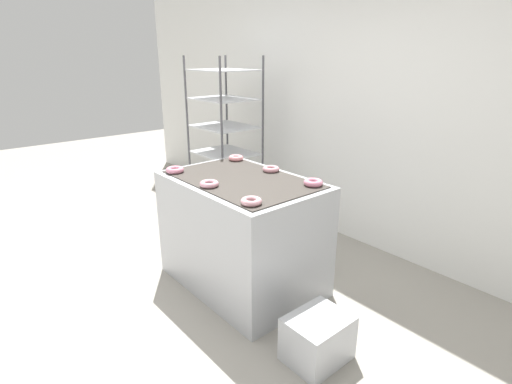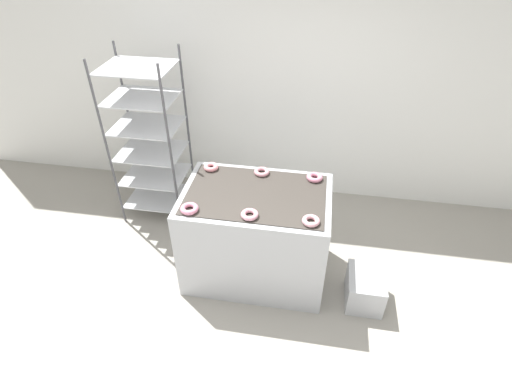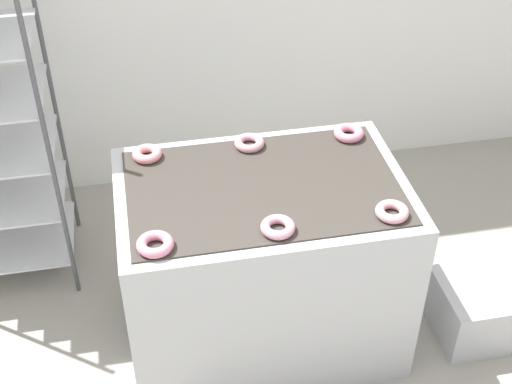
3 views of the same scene
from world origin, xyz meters
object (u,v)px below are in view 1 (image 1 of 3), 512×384
fryer_machine (242,233)px  donut_far_right (313,183)px  donut_near_center (210,184)px  donut_near_right (251,201)px  donut_far_left (236,158)px  baking_rack_cart (225,140)px  glaze_bin (317,338)px  donut_far_center (271,169)px  donut_near_left (175,170)px

fryer_machine → donut_far_right: size_ratio=8.93×
donut_near_center → donut_near_right: bearing=0.5°
donut_near_center → donut_far_left: (-0.48, 0.61, 0.00)m
donut_near_right → donut_near_center: bearing=-179.5°
baking_rack_cart → glaze_bin: (2.27, -0.96, -0.78)m
donut_far_left → donut_far_center: (0.48, 0.00, -0.00)m
baking_rack_cart → donut_near_right: bearing=-31.2°
donut_near_left → donut_near_right: 0.97m
fryer_machine → donut_far_center: donut_far_center is taller
donut_near_center → donut_far_center: (-0.00, 0.62, -0.00)m
donut_near_left → donut_far_center: 0.79m
glaze_bin → donut_near_left: donut_near_left is taller
donut_near_left → baking_rack_cart: bearing=125.7°
glaze_bin → donut_far_center: donut_far_center is taller
glaze_bin → donut_far_center: (-1.02, 0.52, 0.80)m
donut_far_right → donut_near_left: bearing=-147.7°
fryer_machine → glaze_bin: 1.08m
donut_near_left → donut_far_left: size_ratio=1.09×
baking_rack_cart → donut_far_right: 1.79m
donut_near_center → donut_far_right: bearing=51.8°
glaze_bin → donut_far_center: bearing=153.1°
donut_far_right → glaze_bin: bearing=-43.0°
donut_far_center → donut_far_left: bearing=-179.9°
donut_near_right → donut_far_left: bearing=147.5°
donut_near_center → donut_far_left: size_ratio=1.04×
donut_near_left → donut_far_right: bearing=32.3°
donut_far_left → donut_far_right: 0.95m
fryer_machine → donut_far_left: (-0.48, 0.31, 0.49)m
donut_near_center → donut_far_right: donut_far_right is taller
donut_near_right → donut_far_center: same height
donut_near_right → donut_far_right: 0.60m
donut_near_center → donut_far_center: 0.62m
glaze_bin → donut_near_center: bearing=-174.4°
donut_near_right → fryer_machine: bearing=148.3°
glaze_bin → donut_far_left: (-1.49, 0.52, 0.80)m
glaze_bin → donut_near_right: 0.97m
fryer_machine → donut_far_center: (0.00, 0.31, 0.49)m
glaze_bin → donut_near_left: size_ratio=2.68×
donut_near_right → donut_far_right: size_ratio=0.97×
donut_near_left → donut_near_center: 0.49m
donut_near_right → donut_far_center: 0.78m
glaze_bin → donut_near_center: donut_near_center is taller
donut_far_right → donut_far_center: bearing=178.5°
fryer_machine → donut_far_center: bearing=89.6°
glaze_bin → donut_near_left: bearing=-175.9°
baking_rack_cart → donut_far_left: size_ratio=13.59×
donut_far_right → baking_rack_cart: bearing=165.3°
donut_far_center → baking_rack_cart: bearing=160.7°
fryer_machine → donut_near_center: donut_near_center is taller
donut_near_center → donut_far_left: 0.78m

